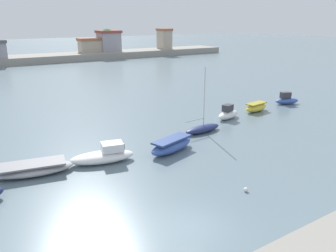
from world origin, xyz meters
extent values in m
plane|color=slate|center=(0.00, 0.00, 0.00)|extent=(400.00, 400.00, 0.00)
ellipsoid|color=#9E9EA3|center=(-5.75, 11.44, 0.36)|extent=(5.88, 3.21, 0.73)
cube|color=slate|center=(-5.75, 11.44, 0.79)|extent=(4.72, 2.65, 0.12)
ellipsoid|color=white|center=(-0.77, 10.77, 0.43)|extent=(5.26, 2.93, 0.86)
cube|color=silver|center=(0.05, 10.59, 1.19)|extent=(1.88, 1.60, 0.66)
cube|color=black|center=(0.85, 10.40, 1.26)|extent=(0.33, 1.13, 0.46)
ellipsoid|color=#3856A8|center=(5.03, 9.74, 0.50)|extent=(4.94, 2.82, 1.00)
cube|color=navy|center=(5.03, 9.74, 1.08)|extent=(3.97, 2.32, 0.16)
ellipsoid|color=navy|center=(10.41, 12.38, 0.35)|extent=(4.34, 1.67, 0.71)
cylinder|color=silver|center=(10.51, 12.39, 3.56)|extent=(0.10, 0.10, 5.72)
cylinder|color=#B7B7BC|center=(9.28, 12.29, 1.45)|extent=(2.25, 0.27, 0.08)
ellipsoid|color=white|center=(15.78, 14.62, 0.46)|extent=(3.61, 2.21, 0.91)
cube|color=#333338|center=(15.65, 14.58, 1.28)|extent=(1.35, 1.12, 0.74)
cube|color=black|center=(16.21, 14.74, 1.35)|extent=(0.29, 0.74, 0.52)
ellipsoid|color=yellow|center=(20.77, 15.13, 0.48)|extent=(3.74, 1.87, 0.97)
cube|color=#A8952A|center=(20.77, 15.13, 1.02)|extent=(3.00, 1.55, 0.11)
ellipsoid|color=#3856A8|center=(27.03, 15.63, 0.41)|extent=(3.44, 2.24, 0.83)
cube|color=#333338|center=(26.75, 15.73, 1.21)|extent=(1.46, 1.11, 0.76)
cube|color=black|center=(27.36, 15.51, 1.29)|extent=(0.29, 0.63, 0.53)
sphere|color=white|center=(5.28, 1.32, 0.14)|extent=(0.28, 0.28, 0.28)
cube|color=#B2A38E|center=(24.49, 81.66, 3.38)|extent=(6.09, 3.43, 3.18)
cube|color=#995B42|center=(24.49, 81.66, 5.33)|extent=(6.70, 3.77, 0.70)
cube|color=#99939E|center=(30.26, 81.80, 4.36)|extent=(5.72, 5.14, 5.14)
cube|color=brown|center=(30.26, 81.80, 7.28)|extent=(6.29, 5.66, 0.70)
cube|color=#B2A38E|center=(48.31, 80.18, 4.53)|extent=(3.27, 4.19, 5.48)
cube|color=#995B42|center=(48.31, 80.18, 7.62)|extent=(3.60, 4.61, 0.70)
cylinder|color=brown|center=(30.00, 82.24, 3.08)|extent=(0.36, 0.36, 2.57)
sphere|color=#387A3D|center=(30.00, 82.24, 6.04)|extent=(4.21, 4.21, 4.21)
camera|label=1|loc=(-9.52, -12.49, 10.67)|focal=36.09mm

